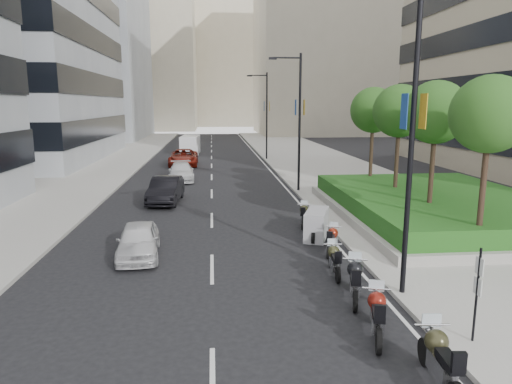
{
  "coord_description": "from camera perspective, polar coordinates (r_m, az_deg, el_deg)",
  "views": [
    {
      "loc": [
        -1.42,
        -11.64,
        5.8
      ],
      "look_at": [
        0.47,
        7.97,
        2.0
      ],
      "focal_mm": 32.0,
      "sensor_mm": 36.0,
      "label": 1
    }
  ],
  "objects": [
    {
      "name": "car_a",
      "position": [
        18.2,
        -14.49,
        -5.86
      ],
      "size": [
        1.87,
        3.95,
        1.31
      ],
      "primitive_type": "imported",
      "rotation": [
        0.0,
        0.0,
        0.09
      ],
      "color": "silver",
      "rests_on": "ground"
    },
    {
      "name": "car_d",
      "position": [
        44.25,
        -9.05,
        4.28
      ],
      "size": [
        2.66,
        5.71,
        1.58
      ],
      "primitive_type": "imported",
      "rotation": [
        0.0,
        0.0,
        0.01
      ],
      "color": "maroon",
      "rests_on": "ground"
    },
    {
      "name": "lane_centre",
      "position": [
        42.04,
        -5.57,
        2.94
      ],
      "size": [
        0.12,
        100.0,
        0.01
      ],
      "primitive_type": "cube",
      "color": "silver",
      "rests_on": "ground"
    },
    {
      "name": "sidewalk_right",
      "position": [
        43.3,
        8.48,
        3.2
      ],
      "size": [
        10.0,
        100.0,
        0.15
      ],
      "primitive_type": "cube",
      "color": "#9E9B93",
      "rests_on": "ground"
    },
    {
      "name": "motorcycle_2",
      "position": [
        14.25,
        12.26,
        -10.76
      ],
      "size": [
        0.88,
        2.19,
        1.12
      ],
      "rotation": [
        0.0,
        0.0,
        1.29
      ],
      "color": "black",
      "rests_on": "ground"
    },
    {
      "name": "lane_edge",
      "position": [
        42.35,
        1.49,
        3.04
      ],
      "size": [
        0.12,
        100.0,
        0.01
      ],
      "primitive_type": "cube",
      "color": "silver",
      "rests_on": "ground"
    },
    {
      "name": "building_cream_left",
      "position": [
        113.42,
        -14.47,
        16.25
      ],
      "size": [
        26.0,
        24.0,
        34.0
      ],
      "primitive_type": "cube",
      "color": "#B7AD93",
      "rests_on": "ground"
    },
    {
      "name": "tree_3",
      "position": [
        29.37,
        14.45,
        9.84
      ],
      "size": [
        2.8,
        2.8,
        6.3
      ],
      "color": "#332319",
      "rests_on": "planter"
    },
    {
      "name": "lamp_post_2",
      "position": [
        47.97,
        1.17,
        10.03
      ],
      "size": [
        2.34,
        0.45,
        9.0
      ],
      "color": "black",
      "rests_on": "ground"
    },
    {
      "name": "planter",
      "position": [
        25.07,
        21.77,
        -2.43
      ],
      "size": [
        10.0,
        14.0,
        0.4
      ],
      "primitive_type": "cube",
      "color": "#9A9790",
      "rests_on": "sidewalk_right"
    },
    {
      "name": "parking_sign",
      "position": [
        12.27,
        25.92,
        -10.97
      ],
      "size": [
        0.06,
        0.32,
        2.5
      ],
      "color": "black",
      "rests_on": "ground"
    },
    {
      "name": "motorcycle_5",
      "position": [
        20.13,
        7.57,
        -4.05
      ],
      "size": [
        1.52,
        2.26,
        1.27
      ],
      "rotation": [
        0.0,
        0.0,
        1.22
      ],
      "color": "black",
      "rests_on": "ground"
    },
    {
      "name": "tree_1",
      "position": [
        22.01,
        21.57,
        9.19
      ],
      "size": [
        2.8,
        2.8,
        6.3
      ],
      "color": "#332319",
      "rests_on": "planter"
    },
    {
      "name": "hedge",
      "position": [
        24.94,
        21.86,
        -1.09
      ],
      "size": [
        9.4,
        13.4,
        0.8
      ],
      "primitive_type": "cube",
      "color": "#1E4915",
      "rests_on": "planter"
    },
    {
      "name": "motorcycle_0",
      "position": [
        10.71,
        22.03,
        -18.87
      ],
      "size": [
        0.77,
        2.32,
        1.15
      ],
      "rotation": [
        0.0,
        0.0,
        1.48
      ],
      "color": "black",
      "rests_on": "ground"
    },
    {
      "name": "delivery_van",
      "position": [
        54.69,
        -8.22,
        5.76
      ],
      "size": [
        2.25,
        5.19,
        2.13
      ],
      "rotation": [
        0.0,
        0.0,
        -0.06
      ],
      "color": "white",
      "rests_on": "ground"
    },
    {
      "name": "building_grey_far",
      "position": [
        85.21,
        -21.76,
        16.36
      ],
      "size": [
        22.0,
        26.0,
        30.0
      ],
      "primitive_type": "cube",
      "color": "gray",
      "rests_on": "ground"
    },
    {
      "name": "ground",
      "position": [
        13.08,
        1.33,
        -15.4
      ],
      "size": [
        160.0,
        160.0,
        0.0
      ],
      "primitive_type": "plane",
      "color": "black",
      "rests_on": "ground"
    },
    {
      "name": "motorcycle_3",
      "position": [
        16.09,
        9.77,
        -8.4
      ],
      "size": [
        0.65,
        1.96,
        0.97
      ],
      "rotation": [
        0.0,
        0.0,
        1.48
      ],
      "color": "black",
      "rests_on": "ground"
    },
    {
      "name": "car_b",
      "position": [
        27.73,
        -11.21,
        0.25
      ],
      "size": [
        1.96,
        4.77,
        1.54
      ],
      "primitive_type": "imported",
      "rotation": [
        0.0,
        0.0,
        -0.07
      ],
      "color": "black",
      "rests_on": "ground"
    },
    {
      "name": "lamp_post_1",
      "position": [
        30.17,
        5.19,
        9.47
      ],
      "size": [
        2.34,
        0.45,
        9.0
      ],
      "color": "black",
      "rests_on": "ground"
    },
    {
      "name": "tree_0",
      "position": [
        18.52,
        27.19,
        8.57
      ],
      "size": [
        2.8,
        2.8,
        6.3
      ],
      "color": "#332319",
      "rests_on": "planter"
    },
    {
      "name": "sidewalk_left",
      "position": [
        43.35,
        -19.61,
        2.69
      ],
      "size": [
        8.0,
        100.0,
        0.15
      ],
      "primitive_type": "cube",
      "color": "#9E9B93",
      "rests_on": "ground"
    },
    {
      "name": "motorcycle_4",
      "position": [
        18.32,
        9.46,
        -5.97
      ],
      "size": [
        0.93,
        1.86,
        0.98
      ],
      "rotation": [
        0.0,
        0.0,
        1.17
      ],
      "color": "black",
      "rests_on": "ground"
    },
    {
      "name": "motorcycle_6",
      "position": [
        22.2,
        5.98,
        -2.9
      ],
      "size": [
        0.74,
        1.93,
        0.98
      ],
      "rotation": [
        0.0,
        0.0,
        1.32
      ],
      "color": "black",
      "rests_on": "ground"
    },
    {
      "name": "building_cream_right",
      "position": [
        95.37,
        9.22,
        18.13
      ],
      "size": [
        28.0,
        24.0,
        36.0
      ],
      "primitive_type": "cube",
      "color": "#B7AD93",
      "rests_on": "ground"
    },
    {
      "name": "building_cream_centre",
      "position": [
        132.35,
        -4.17,
        16.61
      ],
      "size": [
        30.0,
        24.0,
        38.0
      ],
      "primitive_type": "cube",
      "color": "#B7AD93",
      "rests_on": "ground"
    },
    {
      "name": "motorcycle_1",
      "position": [
        12.28,
        14.88,
        -14.6
      ],
      "size": [
        0.88,
        2.15,
        1.1
      ],
      "rotation": [
        0.0,
        0.0,
        1.29
      ],
      "color": "black",
      "rests_on": "ground"
    },
    {
      "name": "car_c",
      "position": [
        35.64,
        -9.34,
        2.5
      ],
      "size": [
        2.22,
        4.79,
        1.35
      ],
      "primitive_type": "imported",
      "rotation": [
        0.0,
        0.0,
        0.07
      ],
      "color": "silver",
      "rests_on": "ground"
    },
    {
      "name": "tree_2",
      "position": [
        25.64,
        17.5,
        9.58
      ],
      "size": [
        2.8,
        2.8,
        6.3
      ],
      "color": "#332319",
      "rests_on": "planter"
    },
    {
      "name": "lamp_post_0",
      "position": [
        13.83,
        18.37,
        7.33
      ],
      "size": [
        2.34,
        0.45,
        9.0
      ],
      "color": "black",
      "rests_on": "ground"
    }
  ]
}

